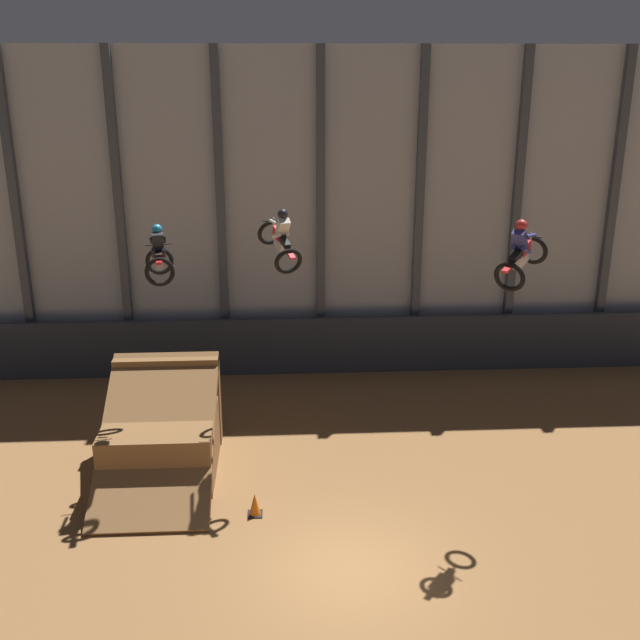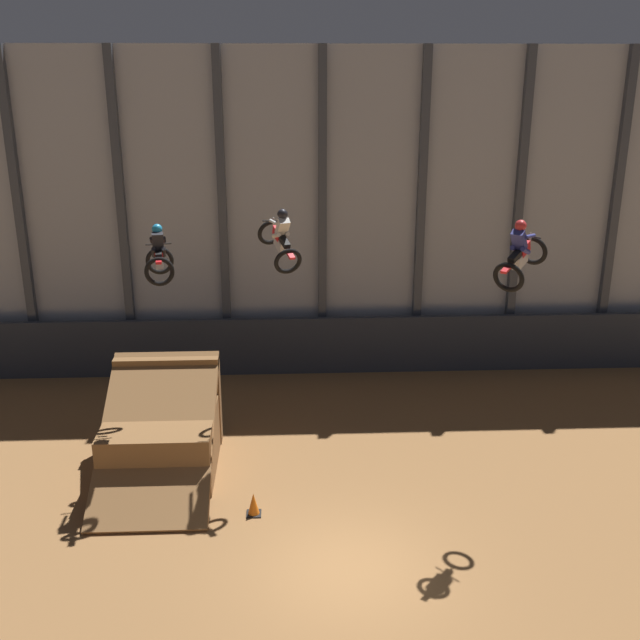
{
  "view_description": "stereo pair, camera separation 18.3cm",
  "coord_description": "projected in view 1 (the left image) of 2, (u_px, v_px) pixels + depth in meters",
  "views": [
    {
      "loc": [
        -1.43,
        -13.57,
        10.36
      ],
      "look_at": [
        -0.36,
        5.63,
        3.84
      ],
      "focal_mm": 42.0,
      "sensor_mm": 36.0,
      "label": 1
    },
    {
      "loc": [
        -1.25,
        -13.58,
        10.36
      ],
      "look_at": [
        -0.36,
        5.63,
        3.84
      ],
      "focal_mm": 42.0,
      "sensor_mm": 36.0,
      "label": 2
    }
  ],
  "objects": [
    {
      "name": "dirt_ramp",
      "position": [
        163.0,
        433.0,
        20.25
      ],
      "size": [
        2.92,
        4.87,
        2.81
      ],
      "color": "brown",
      "rests_on": "ground_plane"
    },
    {
      "name": "rider_bike_left_air",
      "position": [
        159.0,
        258.0,
        18.84
      ],
      "size": [
        0.96,
        1.79,
        1.48
      ],
      "rotation": [
        -0.05,
        0.0,
        0.15
      ],
      "color": "black"
    },
    {
      "name": "arena_back_wall",
      "position": [
        320.0,
        215.0,
        25.62
      ],
      "size": [
        32.0,
        0.4,
        11.07
      ],
      "color": "#A3A8B2",
      "rests_on": "ground_plane"
    },
    {
      "name": "traffic_cone_near_ramp",
      "position": [
        255.0,
        505.0,
        18.15
      ],
      "size": [
        0.36,
        0.36,
        0.58
      ],
      "color": "black",
      "rests_on": "ground_plane"
    },
    {
      "name": "rider_bike_center_air",
      "position": [
        280.0,
        239.0,
        19.03
      ],
      "size": [
        1.24,
        1.89,
        1.66
      ],
      "rotation": [
        0.34,
        0.0,
        0.34
      ],
      "color": "black"
    },
    {
      "name": "rider_bike_right_air",
      "position": [
        521.0,
        254.0,
        16.98
      ],
      "size": [
        1.59,
        1.74,
        1.61
      ],
      "rotation": [
        0.25,
        0.0,
        -0.67
      ],
      "color": "black"
    },
    {
      "name": "ground_plane",
      "position": [
        351.0,
        570.0,
        16.24
      ],
      "size": [
        60.0,
        60.0,
        0.0
      ],
      "primitive_type": "plane",
      "color": "olive"
    },
    {
      "name": "lower_barrier",
      "position": [
        321.0,
        345.0,
        26.42
      ],
      "size": [
        31.36,
        0.2,
        2.05
      ],
      "color": "#2D333D",
      "rests_on": "ground_plane"
    }
  ]
}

